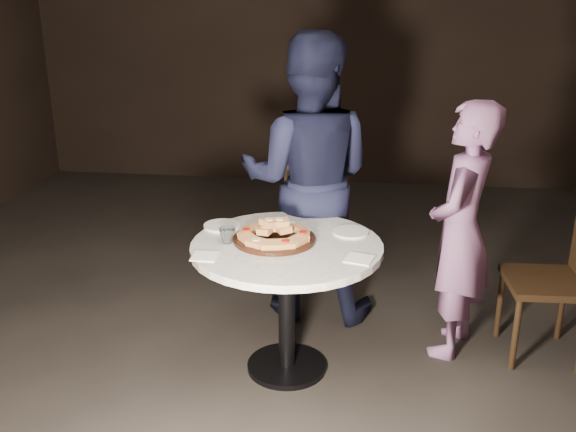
{
  "coord_description": "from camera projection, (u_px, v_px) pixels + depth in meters",
  "views": [
    {
      "loc": [
        0.42,
        -3.04,
        1.95
      ],
      "look_at": [
        0.04,
        -0.02,
        0.86
      ],
      "focal_mm": 40.0,
      "sensor_mm": 36.0,
      "label": 1
    }
  ],
  "objects": [
    {
      "name": "diner_navy",
      "position": [
        308.0,
        180.0,
        3.82
      ],
      "size": [
        0.86,
        0.68,
        1.73
      ],
      "primitive_type": "imported",
      "rotation": [
        0.0,
        0.0,
        3.11
      ],
      "color": "black",
      "rests_on": "ground"
    },
    {
      "name": "chair_far",
      "position": [
        316.0,
        207.0,
        4.38
      ],
      "size": [
        0.48,
        0.49,
        0.92
      ],
      "rotation": [
        0.0,
        0.0,
        3.25
      ],
      "color": "black",
      "rests_on": "ground"
    },
    {
      "name": "napkin_far",
      "position": [
        359.0,
        259.0,
        3.04
      ],
      "size": [
        0.15,
        0.15,
        0.01
      ],
      "primitive_type": "cube",
      "rotation": [
        0.0,
        0.0,
        -0.26
      ],
      "color": "white",
      "rests_on": "table"
    },
    {
      "name": "water_glass",
      "position": [
        227.0,
        236.0,
        3.23
      ],
      "size": [
        0.11,
        0.11,
        0.08
      ],
      "primitive_type": "imported",
      "rotation": [
        0.0,
        0.0,
        0.43
      ],
      "color": "silver",
      "rests_on": "table"
    },
    {
      "name": "plate_left",
      "position": [
        222.0,
        226.0,
        3.46
      ],
      "size": [
        0.24,
        0.24,
        0.01
      ],
      "primitive_type": "cylinder",
      "rotation": [
        0.0,
        0.0,
        -0.24
      ],
      "color": "white",
      "rests_on": "table"
    },
    {
      "name": "plate_right",
      "position": [
        351.0,
        232.0,
        3.37
      ],
      "size": [
        0.23,
        0.23,
        0.01
      ],
      "primitive_type": "cylinder",
      "rotation": [
        0.0,
        0.0,
        -0.28
      ],
      "color": "white",
      "rests_on": "table"
    },
    {
      "name": "serving_board",
      "position": [
        275.0,
        239.0,
        3.26
      ],
      "size": [
        0.54,
        0.54,
        0.02
      ],
      "primitive_type": "cylinder",
      "rotation": [
        0.0,
        0.0,
        0.35
      ],
      "color": "black",
      "rests_on": "table"
    },
    {
      "name": "napkin_near",
      "position": [
        205.0,
        256.0,
        3.07
      ],
      "size": [
        0.12,
        0.12,
        0.01
      ],
      "primitive_type": "cube",
      "rotation": [
        0.0,
        0.0,
        0.02
      ],
      "color": "white",
      "rests_on": "table"
    },
    {
      "name": "table",
      "position": [
        287.0,
        268.0,
        3.28
      ],
      "size": [
        1.07,
        1.07,
        0.73
      ],
      "rotation": [
        0.0,
        0.0,
        0.11
      ],
      "color": "black",
      "rests_on": "ground"
    },
    {
      "name": "focaccia_pile",
      "position": [
        274.0,
        232.0,
        3.26
      ],
      "size": [
        0.37,
        0.37,
        0.1
      ],
      "rotation": [
        0.0,
        0.0,
        0.0
      ],
      "color": "#C1834B",
      "rests_on": "serving_board"
    },
    {
      "name": "floor",
      "position": [
        282.0,
        360.0,
        3.55
      ],
      "size": [
        7.0,
        7.0,
        0.0
      ],
      "primitive_type": "plane",
      "color": "black",
      "rests_on": "ground"
    },
    {
      "name": "chair_right",
      "position": [
        564.0,
        271.0,
        3.45
      ],
      "size": [
        0.45,
        0.43,
        0.88
      ],
      "rotation": [
        0.0,
        0.0,
        -1.52
      ],
      "color": "black",
      "rests_on": "ground"
    },
    {
      "name": "diner_teal",
      "position": [
        460.0,
        232.0,
        3.44
      ],
      "size": [
        0.5,
        0.6,
        1.42
      ],
      "primitive_type": "imported",
      "rotation": [
        0.0,
        0.0,
        -1.92
      ],
      "color": "#855D92",
      "rests_on": "ground"
    }
  ]
}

